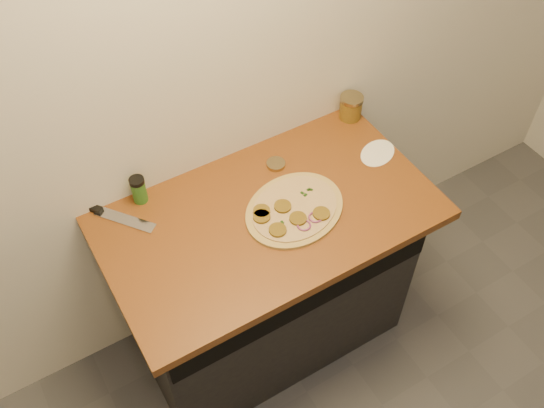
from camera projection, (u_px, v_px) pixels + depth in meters
cabinet at (265, 279)px, 2.54m from camera, size 1.10×0.60×0.86m
countertop at (268, 216)px, 2.18m from camera, size 1.20×0.70×0.04m
pizza at (294, 210)px, 2.16m from camera, size 0.47×0.47×0.03m
chefs_knife at (104, 212)px, 2.16m from camera, size 0.23×0.29×0.02m
mason_jar_lid at (276, 164)px, 2.31m from camera, size 0.09×0.09×0.02m
salsa_jar at (351, 107)px, 2.46m from camera, size 0.10×0.10×0.10m
spice_shaker at (139, 190)px, 2.16m from camera, size 0.05×0.05×0.11m
flour_spill at (378, 153)px, 2.36m from camera, size 0.22×0.22×0.00m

